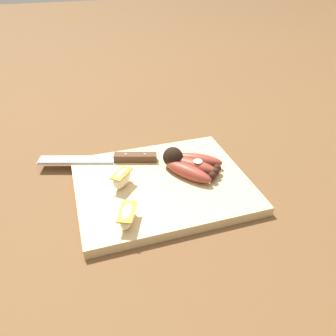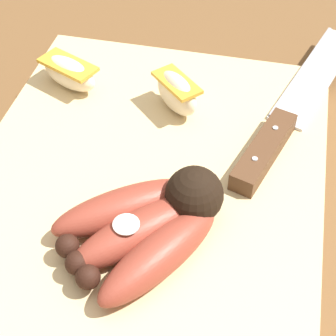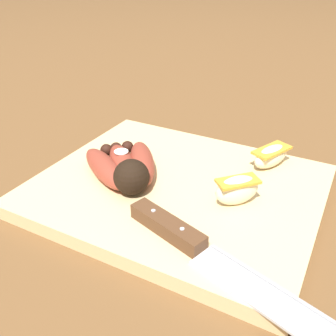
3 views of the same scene
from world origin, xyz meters
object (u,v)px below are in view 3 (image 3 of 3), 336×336
apple_wedge_near (271,156)px  apple_wedge_middle (237,189)px  chefs_knife (200,249)px  banana_bunch (125,167)px

apple_wedge_near → apple_wedge_middle: size_ratio=1.23×
apple_wedge_middle → chefs_knife: bearing=88.7°
chefs_knife → banana_bunch: bearing=-30.7°
banana_bunch → apple_wedge_middle: 0.16m
chefs_knife → apple_wedge_middle: apple_wedge_middle is taller
apple_wedge_near → chefs_knife: bearing=86.1°
banana_bunch → apple_wedge_middle: size_ratio=2.51×
chefs_knife → apple_wedge_middle: 0.10m
banana_bunch → apple_wedge_middle: bearing=-175.3°
apple_wedge_middle → banana_bunch: bearing=4.7°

